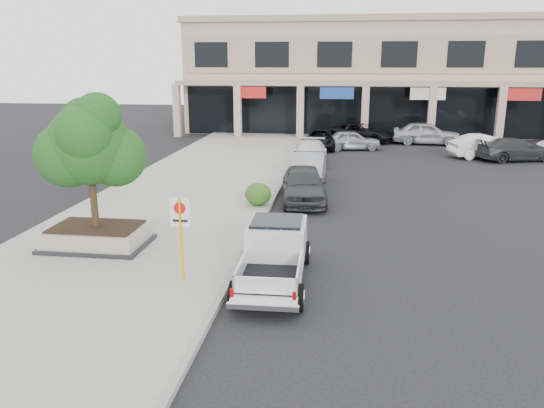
{
  "coord_description": "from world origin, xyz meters",
  "views": [
    {
      "loc": [
        1.42,
        -14.84,
        5.86
      ],
      "look_at": [
        -0.79,
        1.5,
        1.45
      ],
      "focal_mm": 35.0,
      "sensor_mm": 36.0,
      "label": 1
    }
  ],
  "objects": [
    {
      "name": "curb_car_b",
      "position": [
        -0.28,
        11.12,
        0.76
      ],
      "size": [
        1.65,
        4.61,
        1.51
      ],
      "primitive_type": "imported",
      "rotation": [
        0.0,
        0.0,
        -0.01
      ],
      "color": "#919398",
      "rests_on": "ground"
    },
    {
      "name": "lot_car_d",
      "position": [
        2.75,
        25.97,
        0.71
      ],
      "size": [
        5.59,
        3.98,
        1.41
      ],
      "primitive_type": "imported",
      "rotation": [
        0.0,
        0.0,
        1.21
      ],
      "color": "black",
      "rests_on": "ground"
    },
    {
      "name": "hedge",
      "position": [
        -1.99,
        6.06,
        0.62
      ],
      "size": [
        1.1,
        0.99,
        0.93
      ],
      "primitive_type": "ellipsoid",
      "color": "#1A4213",
      "rests_on": "sidewalk"
    },
    {
      "name": "planter_tree",
      "position": [
        -6.18,
        0.56,
        3.41
      ],
      "size": [
        2.9,
        2.55,
        4.0
      ],
      "color": "black",
      "rests_on": "planter"
    },
    {
      "name": "pickup_truck",
      "position": [
        -0.35,
        -1.42,
        0.77
      ],
      "size": [
        1.93,
        4.94,
        1.54
      ],
      "primitive_type": null,
      "rotation": [
        0.0,
        0.0,
        0.02
      ],
      "color": "silver",
      "rests_on": "ground"
    },
    {
      "name": "sidewalk",
      "position": [
        -5.5,
        6.0,
        0.07
      ],
      "size": [
        8.0,
        52.0,
        0.15
      ],
      "primitive_type": "cube",
      "color": "gray",
      "rests_on": "ground"
    },
    {
      "name": "ground",
      "position": [
        0.0,
        0.0,
        0.0
      ],
      "size": [
        120.0,
        120.0,
        0.0
      ],
      "primitive_type": "plane",
      "color": "black",
      "rests_on": "ground"
    },
    {
      "name": "lot_car_c",
      "position": [
        11.93,
        19.18,
        0.7
      ],
      "size": [
        5.17,
        3.26,
        1.4
      ],
      "primitive_type": "imported",
      "rotation": [
        0.0,
        0.0,
        1.86
      ],
      "color": "#282A2D",
      "rests_on": "ground"
    },
    {
      "name": "lot_car_e",
      "position": [
        7.48,
        25.41,
        0.83
      ],
      "size": [
        5.04,
        2.41,
        1.66
      ],
      "primitive_type": "imported",
      "rotation": [
        0.0,
        0.0,
        1.48
      ],
      "color": "#AAABB2",
      "rests_on": "ground"
    },
    {
      "name": "curb_car_a",
      "position": [
        -0.22,
        7.44,
        0.78
      ],
      "size": [
        2.39,
        4.75,
        1.55
      ],
      "primitive_type": "imported",
      "rotation": [
        0.0,
        0.0,
        0.12
      ],
      "color": "#2F3134",
      "rests_on": "ground"
    },
    {
      "name": "curb_car_c",
      "position": [
        -0.53,
        16.35,
        0.68
      ],
      "size": [
        1.91,
        4.68,
        1.36
      ],
      "primitive_type": "imported",
      "rotation": [
        0.0,
        0.0,
        0.0
      ],
      "color": "white",
      "rests_on": "ground"
    },
    {
      "name": "lot_car_a",
      "position": [
        2.0,
        22.1,
        0.67
      ],
      "size": [
        4.13,
        2.13,
        1.35
      ],
      "primitive_type": "imported",
      "rotation": [
        0.0,
        0.0,
        1.71
      ],
      "color": "#9A9DA2",
      "rests_on": "ground"
    },
    {
      "name": "curb",
      "position": [
        -1.55,
        6.0,
        0.07
      ],
      "size": [
        0.2,
        52.0,
        0.15
      ],
      "primitive_type": "cube",
      "color": "gray",
      "rests_on": "ground"
    },
    {
      "name": "planter",
      "position": [
        -6.31,
        0.41,
        0.48
      ],
      "size": [
        3.2,
        2.2,
        0.68
      ],
      "color": "black",
      "rests_on": "sidewalk"
    },
    {
      "name": "curb_car_d",
      "position": [
        -0.1,
        22.3,
        0.68
      ],
      "size": [
        2.77,
        5.09,
        1.35
      ],
      "primitive_type": "imported",
      "rotation": [
        0.0,
        0.0,
        -0.11
      ],
      "color": "black",
      "rests_on": "ground"
    },
    {
      "name": "lot_car_b",
      "position": [
        10.37,
        19.93,
        0.74
      ],
      "size": [
        4.74,
        2.54,
        1.48
      ],
      "primitive_type": "imported",
      "rotation": [
        0.0,
        0.0,
        1.8
      ],
      "color": "silver",
      "rests_on": "ground"
    },
    {
      "name": "strip_mall",
      "position": [
        8.0,
        33.93,
        4.75
      ],
      "size": [
        40.55,
        12.43,
        9.5
      ],
      "color": "tan",
      "rests_on": "ground"
    },
    {
      "name": "no_parking_sign",
      "position": [
        -2.77,
        -1.9,
        1.63
      ],
      "size": [
        0.55,
        0.09,
        2.3
      ],
      "color": "#DFAD0B",
      "rests_on": "sidewalk"
    }
  ]
}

